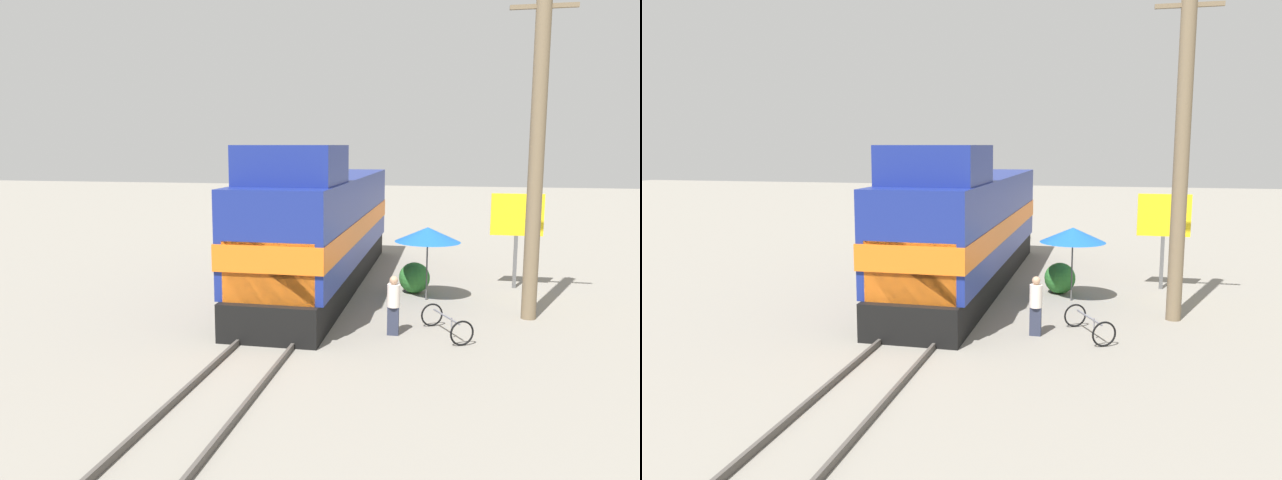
% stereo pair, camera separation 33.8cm
% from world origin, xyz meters
% --- Properties ---
extents(ground_plane, '(120.00, 120.00, 0.00)m').
position_xyz_m(ground_plane, '(0.00, 0.00, 0.00)').
color(ground_plane, gray).
extents(rail_near, '(0.08, 30.59, 0.15)m').
position_xyz_m(rail_near, '(-0.72, 0.00, 0.07)').
color(rail_near, '#4C4742').
rests_on(rail_near, ground_plane).
extents(rail_far, '(0.08, 30.59, 0.15)m').
position_xyz_m(rail_far, '(0.72, 0.00, 0.07)').
color(rail_far, '#4C4742').
rests_on(rail_far, ground_plane).
extents(locomotive, '(2.91, 14.57, 5.02)m').
position_xyz_m(locomotive, '(0.00, 2.84, 2.11)').
color(locomotive, black).
rests_on(locomotive, ground_plane).
extents(utility_pole, '(1.80, 0.42, 9.95)m').
position_xyz_m(utility_pole, '(6.77, 0.11, 5.03)').
color(utility_pole, '#726047').
rests_on(utility_pole, ground_plane).
extents(vendor_umbrella, '(2.12, 2.12, 2.40)m').
position_xyz_m(vendor_umbrella, '(3.75, 1.72, 2.16)').
color(vendor_umbrella, '#4C4C4C').
rests_on(vendor_umbrella, ground_plane).
extents(billboard_sign, '(1.79, 0.12, 3.35)m').
position_xyz_m(billboard_sign, '(6.73, 4.15, 2.42)').
color(billboard_sign, '#595959').
rests_on(billboard_sign, ground_plane).
extents(shrub_cluster, '(1.06, 1.06, 1.06)m').
position_xyz_m(shrub_cluster, '(3.31, 2.66, 0.53)').
color(shrub_cluster, '#2D722D').
rests_on(shrub_cluster, ground_plane).
extents(person_bystander, '(0.34, 0.34, 1.60)m').
position_xyz_m(person_bystander, '(3.04, -2.30, 0.86)').
color(person_bystander, '#2D3347').
rests_on(person_bystander, ground_plane).
extents(bicycle, '(1.41, 1.93, 0.66)m').
position_xyz_m(bicycle, '(4.44, -2.08, 0.34)').
color(bicycle, black).
rests_on(bicycle, ground_plane).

